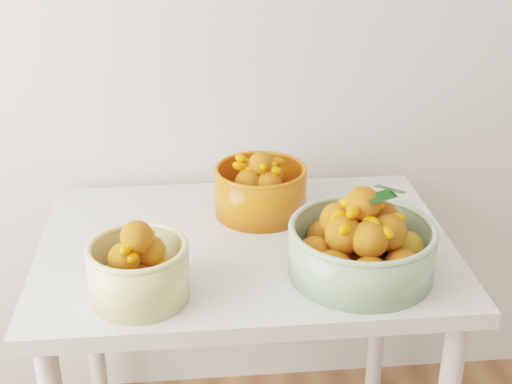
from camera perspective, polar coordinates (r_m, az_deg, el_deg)
table at (r=1.79m, az=-0.84°, el=-6.65°), size 1.00×0.70×0.75m
bowl_cream at (r=1.52m, az=-9.33°, el=-6.08°), size 0.27×0.27×0.18m
bowl_green at (r=1.60m, az=8.43°, el=-4.20°), size 0.39×0.39×0.21m
bowl_orange at (r=1.85m, az=0.35°, el=0.26°), size 0.24×0.24×0.17m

